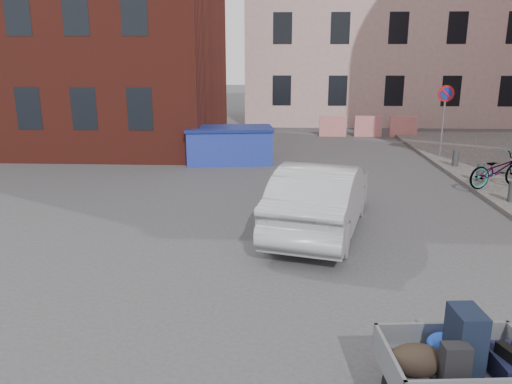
# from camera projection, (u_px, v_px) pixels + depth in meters

# --- Properties ---
(ground) EXTENTS (120.00, 120.00, 0.00)m
(ground) POSITION_uv_depth(u_px,v_px,m) (282.00, 251.00, 10.07)
(ground) COLOR #38383A
(ground) RESTS_ON ground
(no_parking_sign) EXTENTS (0.60, 0.09, 2.65)m
(no_parking_sign) POSITION_uv_depth(u_px,v_px,m) (445.00, 106.00, 18.40)
(no_parking_sign) COLOR gray
(no_parking_sign) RESTS_ON sidewalk
(barriers) EXTENTS (4.70, 0.18, 1.00)m
(barriers) POSITION_uv_depth(u_px,v_px,m) (368.00, 126.00, 24.20)
(barriers) COLOR red
(barriers) RESTS_ON ground
(trailer) EXTENTS (1.68, 1.86, 1.20)m
(trailer) POSITION_uv_depth(u_px,v_px,m) (459.00, 362.00, 5.37)
(trailer) COLOR black
(trailer) RESTS_ON ground
(dumpster) EXTENTS (3.32, 2.01, 1.31)m
(dumpster) POSITION_uv_depth(u_px,v_px,m) (229.00, 145.00, 18.21)
(dumpster) COLOR #2335A6
(dumpster) RESTS_ON ground
(silver_car) EXTENTS (2.78, 4.98, 1.55)m
(silver_car) POSITION_uv_depth(u_px,v_px,m) (321.00, 197.00, 11.05)
(silver_car) COLOR #9A9CA1
(silver_car) RESTS_ON ground
(bicycle) EXTENTS (2.06, 1.37, 1.02)m
(bicycle) POSITION_uv_depth(u_px,v_px,m) (497.00, 170.00, 14.35)
(bicycle) COLOR black
(bicycle) RESTS_ON sidewalk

